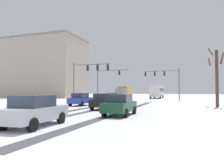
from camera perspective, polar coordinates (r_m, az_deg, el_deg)
wheel_track_left_lane at (r=22.35m, az=-7.93°, el=-6.73°), size 0.89×30.47×0.01m
wheel_track_right_lane at (r=20.67m, az=3.97°, el=-7.13°), size 0.84×30.47×0.01m
wheel_track_center at (r=21.58m, az=-3.46°, el=-6.92°), size 0.75×30.47×0.01m
sidewalk_kerb_right at (r=18.61m, az=21.30°, el=-7.38°), size 4.00×30.47×0.12m
traffic_signal_far_right at (r=44.17m, az=14.16°, el=1.89°), size 7.31×0.69×6.50m
traffic_signal_far_left at (r=42.37m, az=-1.59°, el=1.52°), size 6.98×0.58×6.50m
traffic_signal_near_left at (r=33.18m, az=-6.68°, el=3.08°), size 6.24×0.50×6.50m
car_grey_lead at (r=31.53m, az=0.45°, el=-3.91°), size 1.96×4.16×1.62m
car_blue_second at (r=27.10m, az=-8.62°, el=-4.19°), size 1.86×4.11×1.62m
car_black_third at (r=21.37m, az=-2.23°, el=-4.78°), size 1.91×4.14×1.62m
car_dark_green_fourth at (r=15.90m, az=2.19°, el=-5.71°), size 1.86×4.11×1.62m
car_silver_fifth at (r=11.59m, az=-20.55°, el=-6.94°), size 2.01×4.19×1.62m
bus_oncoming at (r=57.08m, az=12.30°, el=-1.86°), size 2.73×11.02×3.38m
box_truck_delivery at (r=47.02m, az=3.32°, el=-2.31°), size 2.55×7.49×3.02m
bare_tree_sidewalk_mid at (r=26.96m, az=26.86°, el=2.20°), size 1.59×1.67×7.03m
office_building_far_left_block at (r=69.21m, az=-18.80°, el=4.07°), size 26.20×14.41×18.18m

